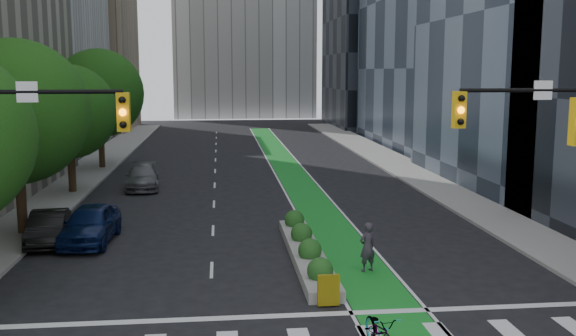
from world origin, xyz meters
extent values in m
plane|color=black|center=(0.00, 0.00, 0.00)|extent=(160.00, 160.00, 0.00)
cube|color=gray|center=(-11.80, 25.00, 0.07)|extent=(3.60, 90.00, 0.15)
cube|color=gray|center=(11.80, 25.00, 0.07)|extent=(3.60, 90.00, 0.15)
cube|color=#198A27|center=(3.00, 30.00, 0.01)|extent=(2.20, 70.00, 0.01)
cube|color=tan|center=(-20.00, 66.00, 13.00)|extent=(14.00, 16.00, 26.00)
cube|color=black|center=(20.00, 68.00, 14.00)|extent=(14.00, 18.00, 28.00)
cylinder|color=black|center=(-11.00, 12.00, 2.52)|extent=(0.44, 0.44, 5.04)
sphere|color=#19440E|center=(-11.00, 12.00, 5.58)|extent=(6.40, 6.40, 6.40)
cylinder|color=black|center=(-11.00, 22.00, 2.24)|extent=(0.44, 0.44, 4.48)
sphere|color=#19440E|center=(-11.00, 22.00, 4.96)|extent=(5.60, 5.60, 5.60)
cylinder|color=black|center=(-11.00, 32.00, 2.58)|extent=(0.44, 0.44, 5.15)
sphere|color=#19440E|center=(-11.00, 32.00, 5.70)|extent=(6.60, 6.60, 6.60)
cylinder|color=black|center=(-7.45, 0.50, 6.80)|extent=(5.50, 0.12, 0.12)
cube|color=gold|center=(-4.70, 0.50, 6.25)|extent=(0.34, 0.28, 1.05)
sphere|color=orange|center=(-4.70, 0.34, 6.25)|extent=(0.20, 0.20, 0.20)
cube|color=white|center=(-7.17, 0.47, 6.80)|extent=(0.55, 0.04, 0.55)
cylinder|color=black|center=(7.45, 0.50, 6.80)|extent=(5.50, 0.12, 0.12)
cube|color=gold|center=(4.70, 0.50, 6.25)|extent=(0.34, 0.28, 1.05)
sphere|color=orange|center=(4.70, 0.34, 6.25)|extent=(0.20, 0.20, 0.20)
cube|color=white|center=(7.17, 0.47, 6.80)|extent=(0.55, 0.04, 0.55)
cube|color=gray|center=(1.20, 7.00, 0.20)|extent=(1.20, 10.00, 0.40)
cube|color=yellow|center=(1.20, 1.80, 0.55)|extent=(0.70, 0.12, 1.00)
sphere|color=#194C19|center=(1.20, 3.50, 0.65)|extent=(0.90, 0.90, 0.90)
sphere|color=#194C19|center=(1.20, 6.00, 0.65)|extent=(0.90, 0.90, 0.90)
sphere|color=#194C19|center=(1.20, 8.50, 0.65)|extent=(0.90, 0.90, 0.90)
sphere|color=#194C19|center=(1.20, 11.00, 0.65)|extent=(0.90, 0.90, 0.90)
imported|color=gray|center=(2.00, -1.52, 0.54)|extent=(0.93, 2.12, 1.08)
imported|color=#352F38|center=(3.23, 5.23, 0.93)|extent=(0.80, 0.68, 1.86)
imported|color=#0B1946|center=(-7.72, 10.45, 0.83)|extent=(2.21, 4.95, 1.65)
imported|color=black|center=(-9.50, 10.50, 0.69)|extent=(1.93, 4.35, 1.39)
imported|color=#525457|center=(-7.00, 23.36, 0.72)|extent=(2.48, 5.15, 1.45)
camera|label=1|loc=(-2.12, -17.23, 7.35)|focal=40.00mm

